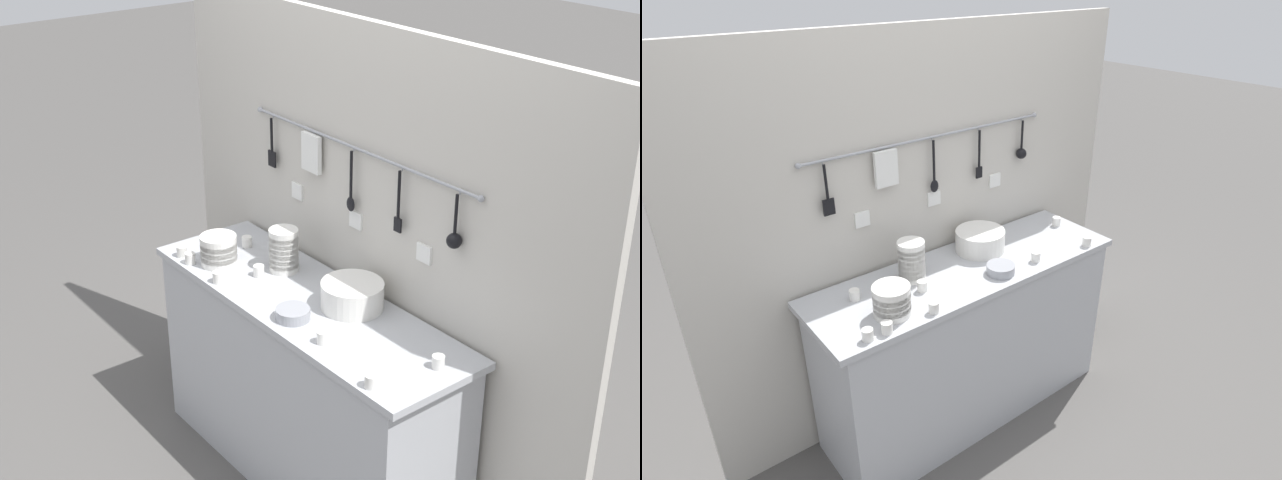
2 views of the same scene
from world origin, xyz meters
TOP-DOWN VIEW (x-y plane):
  - ground_plane at (0.00, 0.00)m, footprint 20.00×20.00m
  - counter at (0.00, 0.00)m, footprint 1.54×0.48m
  - back_wall at (0.00, 0.27)m, footprint 2.34×0.09m
  - bowl_stack_nested_right at (-0.25, 0.08)m, footprint 0.12×0.12m
  - bowl_stack_wide_centre at (-0.47, -0.11)m, footprint 0.15×0.15m
  - plate_stack at (0.16, 0.10)m, footprint 0.24×0.24m
  - steel_mixing_bowl at (0.09, -0.13)m, footprint 0.13×0.13m
  - cup_front_left at (-0.33, -0.20)m, footprint 0.04×0.04m
  - cup_by_caddy at (0.61, -0.20)m, footprint 0.04×0.04m
  - cup_centre at (-0.63, -0.19)m, footprint 0.04×0.04m
  - cup_back_left at (-0.27, -0.04)m, footprint 0.04×0.04m
  - cup_edge_far at (-0.55, -0.20)m, footprint 0.04×0.04m
  - cup_back_right at (0.30, -0.15)m, footprint 0.04×0.04m
  - cup_front_right at (0.67, 0.06)m, footprint 0.04×0.04m
  - cup_edge_near at (-0.54, 0.08)m, footprint 0.04×0.04m

SIDE VIEW (x-z plane):
  - ground_plane at x=0.00m, z-range 0.00..0.00m
  - counter at x=0.00m, z-range 0.00..0.86m
  - steel_mixing_bowl at x=0.09m, z-range 0.86..0.90m
  - cup_front_left at x=-0.33m, z-range 0.86..0.91m
  - cup_by_caddy at x=0.61m, z-range 0.86..0.91m
  - cup_centre at x=-0.63m, z-range 0.86..0.91m
  - cup_back_left at x=-0.27m, z-range 0.86..0.91m
  - cup_edge_far at x=-0.55m, z-range 0.86..0.91m
  - cup_back_right at x=0.30m, z-range 0.86..0.91m
  - cup_front_right at x=0.67m, z-range 0.86..0.91m
  - cup_edge_near at x=-0.54m, z-range 0.86..0.91m
  - plate_stack at x=0.16m, z-range 0.86..0.96m
  - bowl_stack_wide_centre at x=-0.47m, z-range 0.86..0.99m
  - bowl_stack_nested_right at x=-0.25m, z-range 0.86..1.04m
  - back_wall at x=0.00m, z-range 0.00..1.92m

